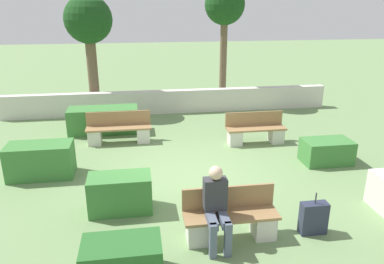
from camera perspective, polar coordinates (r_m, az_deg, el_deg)
ground_plane at (r=8.76m, az=-0.10°, el=-6.67°), size 60.00×60.00×0.00m
perimeter_wall at (r=13.57m, az=-3.41°, el=4.65°), size 11.66×0.30×0.82m
bench_front at (r=6.54m, az=5.89°, el=-13.30°), size 1.60×0.49×0.87m
bench_left_side at (r=10.86m, az=-11.06°, el=0.12°), size 1.82×0.49×0.87m
bench_right_side at (r=10.77m, az=9.65°, el=0.00°), size 1.68×0.49×0.87m
person_seated_man at (r=6.14m, az=3.76°, el=-10.78°), size 0.38×0.63×1.36m
hedge_block_near_left at (r=7.38m, az=-10.87°, el=-9.16°), size 1.19×0.62×0.73m
hedge_block_near_right at (r=5.78m, az=-10.57°, el=-18.72°), size 1.14×0.66×0.61m
hedge_block_mid_left at (r=9.93m, az=19.83°, el=-2.79°), size 1.19×0.71×0.59m
hedge_block_mid_right at (r=11.81m, az=-13.33°, el=1.78°), size 2.09×0.81×0.78m
hedge_block_far_left at (r=9.26m, az=-22.06°, el=-4.04°), size 1.45×0.72×0.78m
suitcase at (r=6.97m, az=18.01°, el=-12.35°), size 0.47×0.20×0.78m
tree_leftmost at (r=13.69m, az=-15.49°, el=15.63°), size 1.63×1.63×4.08m
tree_center_left at (r=14.50m, az=4.99°, el=18.26°), size 1.48×1.48×4.47m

